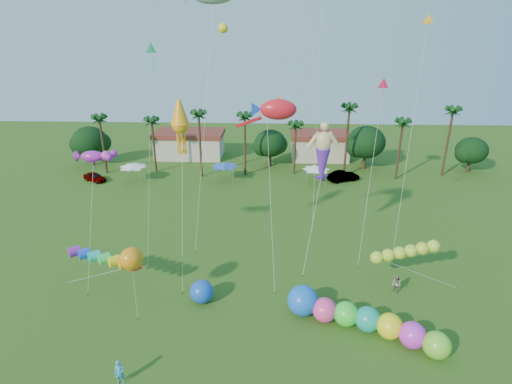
{
  "coord_description": "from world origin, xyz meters",
  "views": [
    {
      "loc": [
        1.31,
        -21.54,
        21.63
      ],
      "look_at": [
        0.0,
        10.0,
        9.0
      ],
      "focal_mm": 28.0,
      "sensor_mm": 36.0,
      "label": 1
    }
  ],
  "objects_px": {
    "car_a": "(95,177)",
    "car_b": "(343,176)",
    "spectator_b": "(396,284)",
    "spectator_a": "(120,372)",
    "caterpillar_inflatable": "(358,318)",
    "blue_ball": "(202,292)"
  },
  "relations": [
    {
      "from": "spectator_b",
      "to": "caterpillar_inflatable",
      "type": "xyz_separation_m",
      "value": [
        -4.39,
        -4.91,
        0.18
      ]
    },
    {
      "from": "car_b",
      "to": "car_a",
      "type": "bearing_deg",
      "value": 69.29
    },
    {
      "from": "blue_ball",
      "to": "car_a",
      "type": "bearing_deg",
      "value": 126.66
    },
    {
      "from": "car_a",
      "to": "caterpillar_inflatable",
      "type": "xyz_separation_m",
      "value": [
        34.44,
        -32.17,
        0.38
      ]
    },
    {
      "from": "blue_ball",
      "to": "spectator_b",
      "type": "bearing_deg",
      "value": 6.64
    },
    {
      "from": "spectator_a",
      "to": "caterpillar_inflatable",
      "type": "relative_size",
      "value": 0.15
    },
    {
      "from": "spectator_b",
      "to": "caterpillar_inflatable",
      "type": "distance_m",
      "value": 6.59
    },
    {
      "from": "spectator_b",
      "to": "blue_ball",
      "type": "distance_m",
      "value": 17.18
    },
    {
      "from": "spectator_a",
      "to": "caterpillar_inflatable",
      "type": "distance_m",
      "value": 17.62
    },
    {
      "from": "car_b",
      "to": "caterpillar_inflatable",
      "type": "height_order",
      "value": "caterpillar_inflatable"
    },
    {
      "from": "spectator_b",
      "to": "spectator_a",
      "type": "bearing_deg",
      "value": -93.53
    },
    {
      "from": "caterpillar_inflatable",
      "to": "spectator_b",
      "type": "bearing_deg",
      "value": 72.59
    },
    {
      "from": "car_b",
      "to": "caterpillar_inflatable",
      "type": "distance_m",
      "value": 34.13
    },
    {
      "from": "spectator_a",
      "to": "caterpillar_inflatable",
      "type": "xyz_separation_m",
      "value": [
        16.61,
        5.9,
        0.15
      ]
    },
    {
      "from": "car_a",
      "to": "car_b",
      "type": "distance_m",
      "value": 38.86
    },
    {
      "from": "caterpillar_inflatable",
      "to": "spectator_a",
      "type": "bearing_deg",
      "value": -136.09
    },
    {
      "from": "caterpillar_inflatable",
      "to": "blue_ball",
      "type": "relative_size",
      "value": 5.85
    },
    {
      "from": "car_b",
      "to": "blue_ball",
      "type": "relative_size",
      "value": 2.41
    },
    {
      "from": "car_a",
      "to": "car_b",
      "type": "bearing_deg",
      "value": -58.54
    },
    {
      "from": "spectator_b",
      "to": "caterpillar_inflatable",
      "type": "height_order",
      "value": "caterpillar_inflatable"
    },
    {
      "from": "car_b",
      "to": "spectator_a",
      "type": "xyz_separation_m",
      "value": [
        -20.98,
        -39.75,
        0.11
      ]
    },
    {
      "from": "spectator_a",
      "to": "car_b",
      "type": "bearing_deg",
      "value": 50.99
    }
  ]
}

